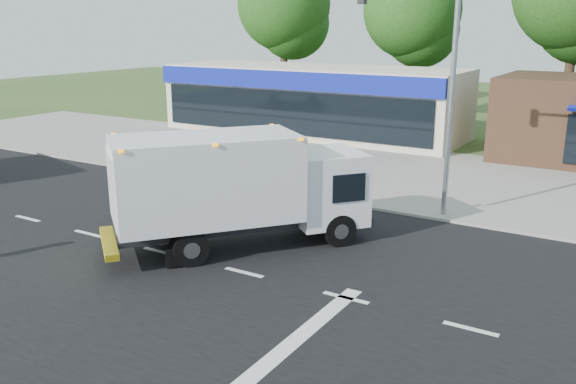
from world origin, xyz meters
name	(u,v)px	position (x,y,z in m)	size (l,w,h in m)	color
ground	(244,273)	(0.00, 0.00, 0.00)	(120.00, 120.00, 0.00)	#385123
road_asphalt	(244,273)	(0.00, 0.00, 0.00)	(60.00, 14.00, 0.02)	black
sidewalk	(370,198)	(0.00, 8.20, 0.06)	(60.00, 2.40, 0.12)	gray
parking_apron	(422,170)	(0.00, 14.00, 0.01)	(60.00, 9.00, 0.02)	gray
lane_markings	(258,303)	(1.35, -1.35, 0.02)	(55.20, 7.00, 0.01)	silver
ems_box_truck	(235,183)	(-1.34, 1.53, 1.96)	(6.66, 7.46, 3.40)	black
retail_strip_mall	(313,100)	(-9.00, 19.93, 2.01)	(18.00, 6.20, 4.00)	beige
traffic_signal_pole	(434,71)	(2.35, 7.60, 4.92)	(3.51, 0.25, 8.00)	gray
background_trees	(492,8)	(-0.85, 28.16, 7.38)	(36.77, 7.39, 12.10)	#332114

